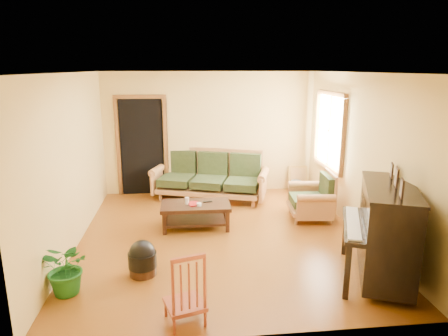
{
  "coord_description": "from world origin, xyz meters",
  "views": [
    {
      "loc": [
        -0.6,
        -5.99,
        2.67
      ],
      "look_at": [
        0.06,
        0.2,
        1.1
      ],
      "focal_mm": 32.0,
      "sensor_mm": 36.0,
      "label": 1
    }
  ],
  "objects": [
    {
      "name": "floor",
      "position": [
        0.0,
        0.0,
        0.0
      ],
      "size": [
        5.0,
        5.0,
        0.0
      ],
      "primitive_type": "plane",
      "color": "#5F300C",
      "rests_on": "ground"
    },
    {
      "name": "doorway",
      "position": [
        -1.45,
        2.48,
        1.02
      ],
      "size": [
        1.08,
        0.16,
        2.05
      ],
      "primitive_type": "cube",
      "color": "black",
      "rests_on": "floor"
    },
    {
      "name": "window",
      "position": [
        2.21,
        1.3,
        1.5
      ],
      "size": [
        0.12,
        1.36,
        1.46
      ],
      "primitive_type": "cube",
      "color": "white",
      "rests_on": "right_wall"
    },
    {
      "name": "sofa",
      "position": [
        -0.05,
        1.97,
        0.5
      ],
      "size": [
        2.51,
        1.65,
        1.0
      ],
      "primitive_type": "cube",
      "rotation": [
        0.0,
        0.0,
        -0.32
      ],
      "color": "#A46B3C",
      "rests_on": "floor"
    },
    {
      "name": "coffee_table",
      "position": [
        -0.4,
        0.44,
        0.21
      ],
      "size": [
        1.17,
        0.65,
        0.42
      ],
      "primitive_type": "cube",
      "rotation": [
        0.0,
        0.0,
        -0.01
      ],
      "color": "black",
      "rests_on": "floor"
    },
    {
      "name": "armchair",
      "position": [
        1.68,
        0.66,
        0.44
      ],
      "size": [
        0.9,
        0.93,
        0.87
      ],
      "primitive_type": "cube",
      "rotation": [
        0.0,
        0.0,
        -0.08
      ],
      "color": "#A46B3C",
      "rests_on": "floor"
    },
    {
      "name": "piano",
      "position": [
        1.94,
        -1.55,
        0.63
      ],
      "size": [
        1.3,
        1.63,
        1.25
      ],
      "primitive_type": "cube",
      "rotation": [
        0.0,
        0.0,
        -0.38
      ],
      "color": "black",
      "rests_on": "floor"
    },
    {
      "name": "footstool",
      "position": [
        -1.16,
        -1.11,
        0.18
      ],
      "size": [
        0.47,
        0.47,
        0.36
      ],
      "primitive_type": "cylinder",
      "rotation": [
        0.0,
        0.0,
        0.31
      ],
      "color": "black",
      "rests_on": "floor"
    },
    {
      "name": "red_chair",
      "position": [
        -0.61,
        -2.18,
        0.42
      ],
      "size": [
        0.5,
        0.53,
        0.84
      ],
      "primitive_type": "cube",
      "rotation": [
        0.0,
        0.0,
        0.29
      ],
      "color": "maroon",
      "rests_on": "floor"
    },
    {
      "name": "leaning_frame",
      "position": [
        1.96,
        2.38,
        0.28
      ],
      "size": [
        0.43,
        0.11,
        0.57
      ],
      "primitive_type": "cube",
      "rotation": [
        0.0,
        0.0,
        -0.03
      ],
      "color": "#B28C3B",
      "rests_on": "floor"
    },
    {
      "name": "ceramic_crock",
      "position": [
        1.86,
        2.18,
        0.13
      ],
      "size": [
        0.25,
        0.25,
        0.27
      ],
      "primitive_type": "cylinder",
      "rotation": [
        0.0,
        0.0,
        0.16
      ],
      "color": "#314E94",
      "rests_on": "floor"
    },
    {
      "name": "potted_plant",
      "position": [
        -2.0,
        -1.48,
        0.34
      ],
      "size": [
        0.77,
        0.72,
        0.68
      ],
      "primitive_type": "imported",
      "rotation": [
        0.0,
        0.0,
        -0.39
      ],
      "color": "#195A1C",
      "rests_on": "floor"
    },
    {
      "name": "book",
      "position": [
        -0.52,
        0.39,
        0.44
      ],
      "size": [
        0.23,
        0.27,
        0.02
      ],
      "primitive_type": "imported",
      "rotation": [
        0.0,
        0.0,
        0.22
      ],
      "color": "maroon",
      "rests_on": "coffee_table"
    },
    {
      "name": "candle",
      "position": [
        -0.54,
        0.45,
        0.48
      ],
      "size": [
        0.09,
        0.09,
        0.12
      ],
      "primitive_type": "cylinder",
      "rotation": [
        0.0,
        0.0,
        -0.35
      ],
      "color": "silver",
      "rests_on": "coffee_table"
    },
    {
      "name": "glass_jar",
      "position": [
        -0.34,
        0.32,
        0.45
      ],
      "size": [
        0.1,
        0.1,
        0.05
      ],
      "primitive_type": "cylinder",
      "rotation": [
        0.0,
        0.0,
        0.25
      ],
      "color": "white",
      "rests_on": "coffee_table"
    },
    {
      "name": "remote",
      "position": [
        -0.19,
        0.51,
        0.43
      ],
      "size": [
        0.16,
        0.06,
        0.02
      ],
      "primitive_type": "cube",
      "rotation": [
        0.0,
        0.0,
        0.13
      ],
      "color": "black",
      "rests_on": "coffee_table"
    }
  ]
}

